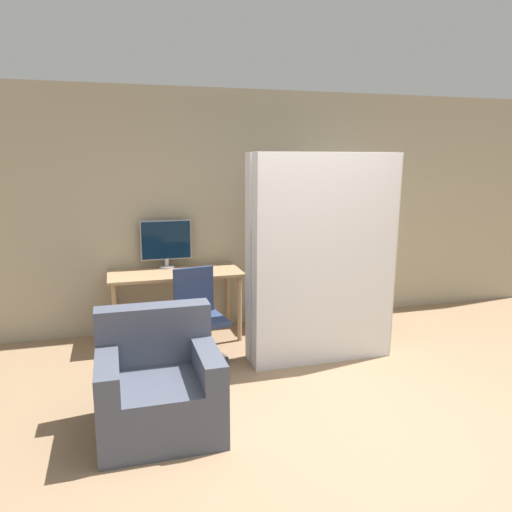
{
  "coord_description": "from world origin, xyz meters",
  "views": [
    {
      "loc": [
        -1.56,
        -2.83,
        1.92
      ],
      "look_at": [
        -0.3,
        1.51,
        1.05
      ],
      "focal_mm": 35.0,
      "sensor_mm": 36.0,
      "label": 1
    }
  ],
  "objects_px": {
    "armchair": "(158,385)",
    "mattress_far": "(317,256)",
    "monitor": "(166,242)",
    "office_chair": "(199,326)",
    "bookshelf": "(325,251)",
    "mattress_near": "(326,261)"
  },
  "relations": [
    {
      "from": "mattress_far",
      "to": "bookshelf",
      "type": "bearing_deg",
      "value": 61.79
    },
    {
      "from": "bookshelf",
      "to": "mattress_far",
      "type": "bearing_deg",
      "value": -118.21
    },
    {
      "from": "office_chair",
      "to": "armchair",
      "type": "xyz_separation_m",
      "value": [
        -0.49,
        -1.1,
        -0.04
      ]
    },
    {
      "from": "bookshelf",
      "to": "armchair",
      "type": "height_order",
      "value": "bookshelf"
    },
    {
      "from": "monitor",
      "to": "bookshelf",
      "type": "relative_size",
      "value": 0.33
    },
    {
      "from": "mattress_near",
      "to": "armchair",
      "type": "relative_size",
      "value": 2.35
    },
    {
      "from": "monitor",
      "to": "office_chair",
      "type": "height_order",
      "value": "monitor"
    },
    {
      "from": "mattress_near",
      "to": "mattress_far",
      "type": "height_order",
      "value": "mattress_near"
    },
    {
      "from": "bookshelf",
      "to": "mattress_far",
      "type": "height_order",
      "value": "mattress_far"
    },
    {
      "from": "monitor",
      "to": "bookshelf",
      "type": "bearing_deg",
      "value": -1.19
    },
    {
      "from": "mattress_near",
      "to": "office_chair",
      "type": "bearing_deg",
      "value": 164.36
    },
    {
      "from": "bookshelf",
      "to": "office_chair",
      "type": "bearing_deg",
      "value": -151.9
    },
    {
      "from": "office_chair",
      "to": "bookshelf",
      "type": "relative_size",
      "value": 0.53
    },
    {
      "from": "office_chair",
      "to": "mattress_far",
      "type": "xyz_separation_m",
      "value": [
        1.16,
        -0.1,
        0.64
      ]
    },
    {
      "from": "mattress_near",
      "to": "mattress_far",
      "type": "bearing_deg",
      "value": 90.0
    },
    {
      "from": "monitor",
      "to": "mattress_far",
      "type": "xyz_separation_m",
      "value": [
        1.35,
        -1.04,
        -0.04
      ]
    },
    {
      "from": "office_chair",
      "to": "bookshelf",
      "type": "distance_m",
      "value": 1.98
    },
    {
      "from": "bookshelf",
      "to": "monitor",
      "type": "bearing_deg",
      "value": 178.81
    },
    {
      "from": "office_chair",
      "to": "mattress_near",
      "type": "relative_size",
      "value": 0.45
    },
    {
      "from": "office_chair",
      "to": "mattress_near",
      "type": "height_order",
      "value": "mattress_near"
    },
    {
      "from": "mattress_far",
      "to": "mattress_near",
      "type": "bearing_deg",
      "value": -90.0
    },
    {
      "from": "armchair",
      "to": "mattress_far",
      "type": "bearing_deg",
      "value": 31.36
    }
  ]
}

